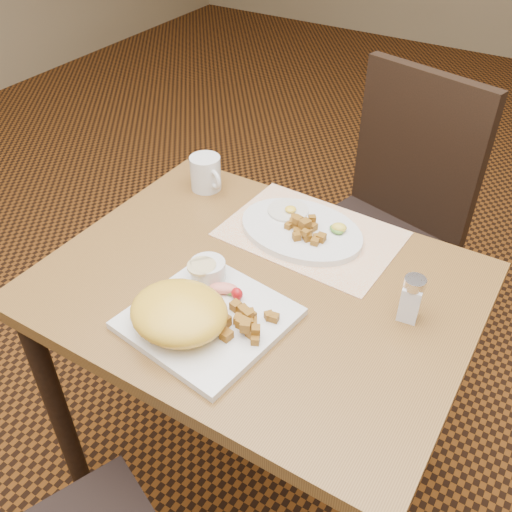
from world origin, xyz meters
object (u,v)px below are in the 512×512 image
at_px(plate_square, 208,319).
at_px(plate_oval, 301,230).
at_px(chair_far, 387,215).
at_px(coffee_mug, 206,173).
at_px(salt_shaker, 411,298).
at_px(table, 257,318).

relative_size(plate_square, plate_oval, 0.92).
height_order(chair_far, coffee_mug, chair_far).
xyz_separation_m(plate_square, salt_shaker, (0.33, 0.22, 0.04)).
bearing_deg(salt_shaker, plate_oval, 156.49).
bearing_deg(plate_oval, plate_square, -92.88).
distance_m(table, plate_square, 0.19).
distance_m(table, plate_oval, 0.24).
relative_size(table, coffee_mug, 8.33).
relative_size(chair_far, plate_oval, 3.19).
relative_size(chair_far, plate_square, 3.46).
distance_m(chair_far, plate_square, 0.87).
bearing_deg(chair_far, plate_oval, 97.87).
bearing_deg(table, plate_oval, 90.13).
xyz_separation_m(chair_far, salt_shaker, (0.25, -0.62, 0.26)).
bearing_deg(table, coffee_mug, 140.85).
bearing_deg(plate_oval, coffee_mug, 170.76).
bearing_deg(plate_oval, salt_shaker, -23.51).
height_order(chair_far, plate_oval, chair_far).
distance_m(chair_far, plate_oval, 0.54).
bearing_deg(coffee_mug, plate_square, -54.13).
height_order(plate_square, plate_oval, plate_oval).
height_order(chair_far, salt_shaker, chair_far).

